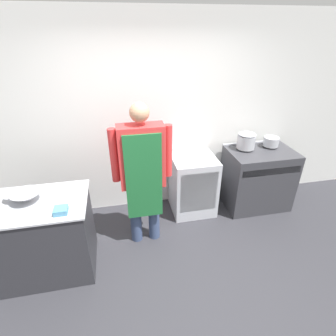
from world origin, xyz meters
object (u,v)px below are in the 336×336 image
Objects in this scene: mixing_bowl at (26,197)px; stock_pot at (246,140)px; plastic_tub at (61,210)px; sauce_pot at (271,142)px; person_cook at (142,169)px; fridge_unit at (193,185)px; stove at (257,178)px.

mixing_bowl is 1.15× the size of stock_pot.
plastic_tub is (0.36, -0.26, -0.03)m from mixing_bowl.
plastic_tub is at bearing -159.89° from sauce_pot.
fridge_unit is at bearing 32.20° from person_cook.
stove is at bearing -3.34° from fridge_unit.
sauce_pot is at bearing 15.50° from person_cook.
mixing_bowl is (-1.96, -0.70, 0.53)m from fridge_unit.
sauce_pot is (1.18, 0.06, 0.56)m from fridge_unit.
fridge_unit is 4.01× the size of sauce_pot.
stock_pot is (0.78, 0.06, 0.61)m from fridge_unit.
sauce_pot reaches higher than plastic_tub.
sauce_pot is at bearing 31.08° from stove.
stock_pot is at bearing 19.23° from person_cook.
plastic_tub is (-1.60, -0.96, 0.51)m from fridge_unit.
mixing_bowl is at bearing -166.42° from sauce_pot.
stock_pot reaches higher than plastic_tub.
person_cook is at bearing -147.80° from fridge_unit.
fridge_unit is 3.40× the size of stock_pot.
mixing_bowl is 0.44m from plastic_tub.
person_cook is 6.16× the size of mixing_bowl.
stock_pot reaches higher than sauce_pot.
plastic_tub reaches higher than fridge_unit.
mixing_bowl is at bearing -160.30° from fridge_unit.
mixing_bowl is 1.35× the size of sauce_pot.
person_cook is at bearing -164.50° from sauce_pot.
stove is 2.79m from plastic_tub.
stove is at bearing 12.33° from mixing_bowl.
plastic_tub reaches higher than stove.
sauce_pot is at bearing 20.11° from plastic_tub.
plastic_tub is at bearing -35.85° from mixing_bowl.
stove is at bearing 13.63° from person_cook.
mixing_bowl is at bearing -169.61° from person_cook.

